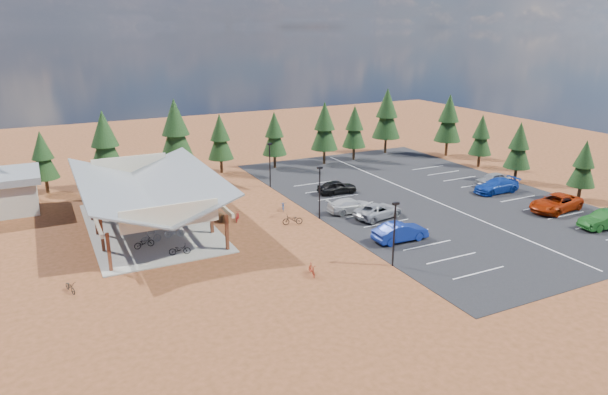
{
  "coord_description": "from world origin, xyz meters",
  "views": [
    {
      "loc": [
        -18.21,
        -41.19,
        17.59
      ],
      "look_at": [
        3.19,
        1.68,
        2.49
      ],
      "focal_mm": 32.0,
      "sensor_mm": 36.0,
      "label": 1
    }
  ],
  "objects_px": {
    "car_4": "(337,187)",
    "bike_0": "(144,243)",
    "bike_pavilion": "(147,187)",
    "bike_16": "(293,220)",
    "lamp_post_0": "(394,230)",
    "bike_6": "(183,210)",
    "bike_4": "(180,249)",
    "lamp_post_2": "(270,162)",
    "car_5": "(605,220)",
    "car_8": "(492,179)",
    "bike_8": "(70,287)",
    "car_6": "(556,203)",
    "bike_15": "(238,216)",
    "trash_bin_1": "(220,217)",
    "bike_14": "(283,206)",
    "car_2": "(378,211)",
    "car_1": "(400,232)",
    "car_7": "(496,186)",
    "bike_1": "(151,237)",
    "bike_7": "(153,203)",
    "trash_bin_0": "(226,219)",
    "bike_3": "(120,202)",
    "lamp_post_1": "(320,189)",
    "car_3": "(350,205)",
    "bike_5": "(174,232)",
    "bike_11": "(312,270)"
  },
  "relations": [
    {
      "from": "car_6",
      "to": "car_7",
      "type": "distance_m",
      "value": 7.33
    },
    {
      "from": "lamp_post_0",
      "to": "bike_7",
      "type": "height_order",
      "value": "lamp_post_0"
    },
    {
      "from": "bike_pavilion",
      "to": "car_6",
      "type": "distance_m",
      "value": 39.63
    },
    {
      "from": "bike_4",
      "to": "lamp_post_2",
      "type": "bearing_deg",
      "value": -30.66
    },
    {
      "from": "bike_pavilion",
      "to": "bike_16",
      "type": "relative_size",
      "value": 10.36
    },
    {
      "from": "lamp_post_1",
      "to": "car_2",
      "type": "bearing_deg",
      "value": -24.5
    },
    {
      "from": "lamp_post_0",
      "to": "bike_1",
      "type": "distance_m",
      "value": 20.43
    },
    {
      "from": "bike_5",
      "to": "car_7",
      "type": "relative_size",
      "value": 0.31
    },
    {
      "from": "bike_1",
      "to": "lamp_post_0",
      "type": "bearing_deg",
      "value": -136.4
    },
    {
      "from": "trash_bin_0",
      "to": "car_4",
      "type": "relative_size",
      "value": 0.21
    },
    {
      "from": "bike_8",
      "to": "bike_11",
      "type": "distance_m",
      "value": 17.01
    },
    {
      "from": "car_2",
      "to": "bike_pavilion",
      "type": "bearing_deg",
      "value": 58.86
    },
    {
      "from": "bike_1",
      "to": "bike_7",
      "type": "height_order",
      "value": "bike_1"
    },
    {
      "from": "lamp_post_2",
      "to": "car_1",
      "type": "relative_size",
      "value": 1.04
    },
    {
      "from": "trash_bin_0",
      "to": "bike_4",
      "type": "distance_m",
      "value": 8.08
    },
    {
      "from": "car_4",
      "to": "car_8",
      "type": "relative_size",
      "value": 1.02
    },
    {
      "from": "trash_bin_1",
      "to": "car_7",
      "type": "height_order",
      "value": "car_7"
    },
    {
      "from": "car_3",
      "to": "car_4",
      "type": "bearing_deg",
      "value": -15.22
    },
    {
      "from": "bike_pavilion",
      "to": "bike_3",
      "type": "xyz_separation_m",
      "value": [
        -1.6,
        7.29,
        -3.28
      ]
    },
    {
      "from": "bike_0",
      "to": "lamp_post_1",
      "type": "bearing_deg",
      "value": -100.42
    },
    {
      "from": "bike_4",
      "to": "car_1",
      "type": "xyz_separation_m",
      "value": [
        17.71,
        -5.37,
        0.31
      ]
    },
    {
      "from": "car_4",
      "to": "bike_0",
      "type": "bearing_deg",
      "value": 109.78
    },
    {
      "from": "bike_0",
      "to": "bike_1",
      "type": "bearing_deg",
      "value": -51.91
    },
    {
      "from": "lamp_post_0",
      "to": "car_6",
      "type": "xyz_separation_m",
      "value": [
        22.12,
        3.44,
        -2.1
      ]
    },
    {
      "from": "trash_bin_0",
      "to": "bike_3",
      "type": "distance_m",
      "value": 12.51
    },
    {
      "from": "bike_8",
      "to": "car_3",
      "type": "bearing_deg",
      "value": -4.55
    },
    {
      "from": "car_1",
      "to": "car_2",
      "type": "relative_size",
      "value": 0.97
    },
    {
      "from": "trash_bin_1",
      "to": "bike_4",
      "type": "height_order",
      "value": "bike_4"
    },
    {
      "from": "bike_1",
      "to": "car_2",
      "type": "distance_m",
      "value": 21.16
    },
    {
      "from": "bike_8",
      "to": "bike_14",
      "type": "relative_size",
      "value": 0.94
    },
    {
      "from": "trash_bin_0",
      "to": "bike_11",
      "type": "relative_size",
      "value": 0.59
    },
    {
      "from": "bike_15",
      "to": "trash_bin_1",
      "type": "bearing_deg",
      "value": 10.05
    },
    {
      "from": "bike_4",
      "to": "bike_15",
      "type": "distance_m",
      "value": 8.99
    },
    {
      "from": "car_7",
      "to": "car_6",
      "type": "bearing_deg",
      "value": 5.28
    },
    {
      "from": "bike_11",
      "to": "car_3",
      "type": "distance_m",
      "value": 14.85
    },
    {
      "from": "bike_8",
      "to": "car_6",
      "type": "height_order",
      "value": "car_6"
    },
    {
      "from": "bike_16",
      "to": "car_5",
      "type": "distance_m",
      "value": 28.55
    },
    {
      "from": "trash_bin_1",
      "to": "car_1",
      "type": "height_order",
      "value": "car_1"
    },
    {
      "from": "trash_bin_0",
      "to": "bike_6",
      "type": "relative_size",
      "value": 0.55
    },
    {
      "from": "bike_7",
      "to": "bike_14",
      "type": "distance_m",
      "value": 13.18
    },
    {
      "from": "bike_5",
      "to": "bike_6",
      "type": "bearing_deg",
      "value": -8.11
    },
    {
      "from": "trash_bin_0",
      "to": "bike_6",
      "type": "bearing_deg",
      "value": 125.79
    },
    {
      "from": "bike_5",
      "to": "bike_11",
      "type": "distance_m",
      "value": 13.99
    },
    {
      "from": "car_2",
      "to": "car_1",
      "type": "bearing_deg",
      "value": 152.84
    },
    {
      "from": "lamp_post_2",
      "to": "bike_15",
      "type": "bearing_deg",
      "value": -128.61
    },
    {
      "from": "bike_14",
      "to": "car_2",
      "type": "height_order",
      "value": "car_2"
    },
    {
      "from": "lamp_post_0",
      "to": "bike_6",
      "type": "relative_size",
      "value": 3.17
    },
    {
      "from": "bike_0",
      "to": "car_5",
      "type": "xyz_separation_m",
      "value": [
        38.56,
        -13.93,
        0.31
      ]
    },
    {
      "from": "trash_bin_0",
      "to": "car_3",
      "type": "distance_m",
      "value": 12.3
    },
    {
      "from": "lamp_post_0",
      "to": "car_7",
      "type": "xyz_separation_m",
      "value": [
        21.57,
        10.75,
        -2.16
      ]
    }
  ]
}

